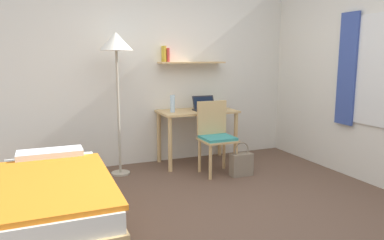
{
  "coord_description": "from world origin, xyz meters",
  "views": [
    {
      "loc": [
        -1.56,
        -2.96,
        1.5
      ],
      "look_at": [
        -0.13,
        0.51,
        0.85
      ],
      "focal_mm": 34.04,
      "sensor_mm": 36.0,
      "label": 1
    }
  ],
  "objects": [
    {
      "name": "water_bottle",
      "position": [
        0.06,
        1.67,
        0.88
      ],
      "size": [
        0.06,
        0.06,
        0.23
      ],
      "primitive_type": "cylinder",
      "color": "silver",
      "rests_on": "desk"
    },
    {
      "name": "ground_plane",
      "position": [
        0.0,
        0.0,
        0.0
      ],
      "size": [
        5.28,
        5.28,
        0.0
      ],
      "primitive_type": "plane",
      "color": "brown"
    },
    {
      "name": "standing_lamp",
      "position": [
        -0.69,
        1.6,
        1.6
      ],
      "size": [
        0.41,
        0.41,
        1.8
      ],
      "color": "#B2A893",
      "rests_on": "ground_plane"
    },
    {
      "name": "desk_chair",
      "position": [
        0.48,
        1.19,
        0.52
      ],
      "size": [
        0.44,
        0.4,
        0.94
      ],
      "color": "tan",
      "rests_on": "ground_plane"
    },
    {
      "name": "bed",
      "position": [
        -1.53,
        0.31,
        0.24
      ],
      "size": [
        0.95,
        1.85,
        0.54
      ],
      "color": "tan",
      "rests_on": "ground_plane"
    },
    {
      "name": "wall_back",
      "position": [
        0.0,
        2.02,
        1.3
      ],
      "size": [
        4.4,
        0.27,
        2.6
      ],
      "color": "silver",
      "rests_on": "ground_plane"
    },
    {
      "name": "desk",
      "position": [
        0.44,
        1.7,
        0.62
      ],
      "size": [
        1.08,
        0.59,
        0.76
      ],
      "color": "tan",
      "rests_on": "ground_plane"
    },
    {
      "name": "laptop",
      "position": [
        0.55,
        1.69,
        0.81
      ],
      "size": [
        0.33,
        0.21,
        0.2
      ],
      "color": "black",
      "rests_on": "desk"
    },
    {
      "name": "handbag",
      "position": [
        0.73,
        0.95,
        0.16
      ],
      "size": [
        0.29,
        0.13,
        0.44
      ],
      "color": "gray",
      "rests_on": "ground_plane"
    },
    {
      "name": "book_stack",
      "position": [
        0.79,
        1.75,
        0.81
      ],
      "size": [
        0.18,
        0.24,
        0.09
      ],
      "color": "#4CA856",
      "rests_on": "desk"
    }
  ]
}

